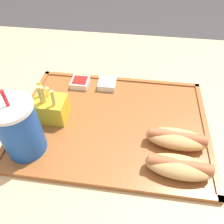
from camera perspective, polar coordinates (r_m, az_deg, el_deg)
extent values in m
plane|color=#383333|center=(1.17, 2.38, -25.96)|extent=(8.00, 8.00, 0.00)
cube|color=tan|center=(0.85, 3.13, -18.46)|extent=(1.46, 0.93, 0.71)
cube|color=brown|center=(0.54, 0.00, -2.59)|extent=(0.46, 0.34, 0.01)
cube|color=brown|center=(0.66, 1.99, 8.57)|extent=(0.46, 0.01, 0.00)
cube|color=brown|center=(0.44, -3.06, -18.01)|extent=(0.46, 0.01, 0.00)
cube|color=brown|center=(0.56, 23.40, -4.23)|extent=(0.01, 0.34, 0.00)
cube|color=brown|center=(0.60, -21.78, 0.23)|extent=(0.01, 0.34, 0.00)
cylinder|color=#194CA5|center=(0.48, -22.89, -4.39)|extent=(0.08, 0.08, 0.12)
cylinder|color=white|center=(0.43, -25.29, 1.15)|extent=(0.09, 0.09, 0.01)
cylinder|color=red|center=(0.42, -26.19, 3.25)|extent=(0.01, 0.01, 0.03)
ellipsoid|color=tan|center=(0.46, 17.04, -13.56)|extent=(0.14, 0.06, 0.04)
cylinder|color=#9E512D|center=(0.45, 17.28, -12.98)|extent=(0.12, 0.03, 0.02)
ellipsoid|color=tan|center=(0.50, 16.47, -6.80)|extent=(0.14, 0.06, 0.04)
cylinder|color=#9E512D|center=(0.49, 16.68, -6.17)|extent=(0.12, 0.03, 0.02)
cube|color=gold|center=(0.54, -15.61, 0.82)|extent=(0.07, 0.06, 0.06)
cylinder|color=#EACC60|center=(0.54, -16.42, 3.64)|extent=(0.02, 0.01, 0.06)
cylinder|color=#EACC60|center=(0.52, -17.29, 3.35)|extent=(0.02, 0.02, 0.07)
cylinder|color=#EACC60|center=(0.52, -17.92, 3.20)|extent=(0.02, 0.02, 0.08)
cylinder|color=#EACC60|center=(0.52, -17.56, 3.72)|extent=(0.01, 0.01, 0.09)
cylinder|color=#EACC60|center=(0.54, -17.66, 4.38)|extent=(0.02, 0.01, 0.07)
cylinder|color=#EACC60|center=(0.51, -14.84, 1.98)|extent=(0.01, 0.02, 0.07)
cube|color=silver|center=(0.63, -1.32, 7.32)|extent=(0.05, 0.05, 0.02)
cube|color=white|center=(0.62, -1.34, 7.94)|extent=(0.04, 0.04, 0.00)
cube|color=silver|center=(0.64, -8.29, 7.60)|extent=(0.05, 0.05, 0.02)
cube|color=#B21914|center=(0.63, -8.37, 8.20)|extent=(0.04, 0.04, 0.00)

